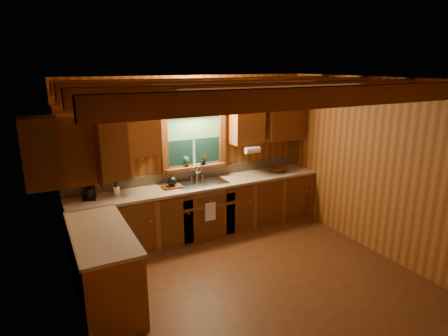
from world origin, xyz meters
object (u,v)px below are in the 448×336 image
cutting_board (172,187)px  wicker_basket (277,169)px  sink (201,186)px  coffee_maker (88,188)px

cutting_board → wicker_basket: (1.99, -0.01, 0.03)m
sink → cutting_board: bearing=-179.4°
sink → coffee_maker: coffee_maker is taller
sink → cutting_board: 0.50m
sink → cutting_board: (-0.50, -0.01, 0.06)m
cutting_board → wicker_basket: size_ratio=0.81×
sink → wicker_basket: 1.49m
cutting_board → wicker_basket: bearing=0.7°
sink → wicker_basket: sink is taller
coffee_maker → sink: bearing=9.5°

